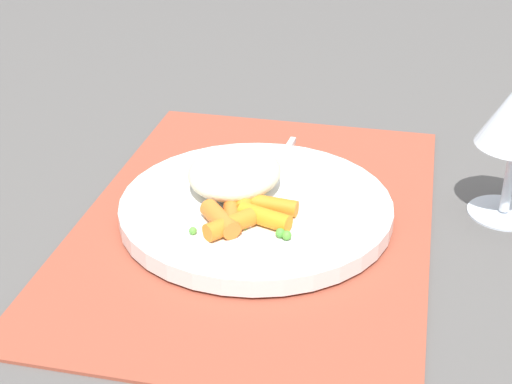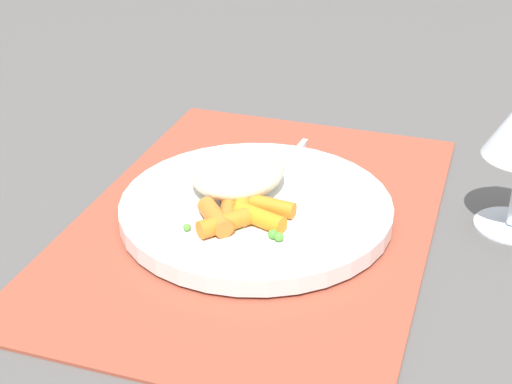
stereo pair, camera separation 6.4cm
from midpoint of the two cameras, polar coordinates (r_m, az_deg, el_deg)
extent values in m
plane|color=#565451|center=(0.74, 2.46, -2.27)|extent=(2.40, 2.40, 0.00)
cube|color=#9E4733|center=(0.74, 2.46, -2.07)|extent=(0.47, 0.33, 0.01)
cylinder|color=white|center=(0.74, 2.48, -1.31)|extent=(0.26, 0.26, 0.02)
ellipsoid|color=beige|center=(0.75, 1.06, 1.48)|extent=(0.11, 0.09, 0.03)
cylinder|color=orange|center=(0.71, 3.79, -1.13)|extent=(0.02, 0.04, 0.02)
cylinder|color=orange|center=(0.68, 0.27, -2.39)|extent=(0.05, 0.04, 0.02)
cylinder|color=orange|center=(0.69, -0.42, -1.93)|extent=(0.05, 0.04, 0.02)
cylinder|color=orange|center=(0.69, 2.92, -1.97)|extent=(0.03, 0.05, 0.02)
cylinder|color=orange|center=(0.72, 3.00, -0.89)|extent=(0.02, 0.04, 0.01)
cylinder|color=orange|center=(0.72, 1.74, -0.46)|extent=(0.05, 0.02, 0.02)
cylinder|color=orange|center=(0.69, 0.52, -1.87)|extent=(0.04, 0.03, 0.01)
sphere|color=green|center=(0.71, 0.87, -1.40)|extent=(0.01, 0.01, 0.01)
sphere|color=#58B343|center=(0.71, 3.50, -1.48)|extent=(0.01, 0.01, 0.01)
sphere|color=#5AAC39|center=(0.69, -0.29, -2.47)|extent=(0.01, 0.01, 0.01)
sphere|color=#50A639|center=(0.68, 3.97, -3.19)|extent=(0.01, 0.01, 0.01)
sphere|color=#5AA53B|center=(0.69, -2.47, -2.69)|extent=(0.01, 0.01, 0.01)
sphere|color=green|center=(0.69, 0.96, -2.32)|extent=(0.01, 0.01, 0.01)
sphere|color=#519C34|center=(0.73, 2.34, -0.64)|extent=(0.01, 0.01, 0.01)
sphere|color=#58A836|center=(0.67, 4.43, -3.39)|extent=(0.01, 0.01, 0.01)
sphere|color=#5A9D38|center=(0.73, 1.21, -0.43)|extent=(0.01, 0.01, 0.01)
cube|color=silver|center=(0.71, 1.74, -1.50)|extent=(0.05, 0.02, 0.01)
cube|color=silver|center=(0.79, 4.24, 1.68)|extent=(0.14, 0.02, 0.01)
cylinder|color=silver|center=(0.79, 20.57, -2.34)|extent=(0.07, 0.07, 0.00)
camera|label=1|loc=(0.03, -87.49, 1.38)|focal=54.12mm
camera|label=2|loc=(0.03, 92.51, -1.38)|focal=54.12mm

